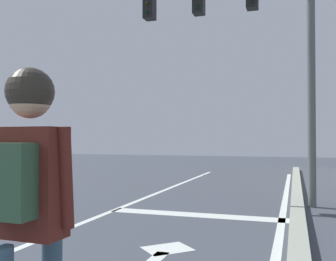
# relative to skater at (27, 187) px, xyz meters

# --- Properties ---
(lane_line_center) EXTENTS (0.12, 20.00, 0.01)m
(lane_line_center) POSITION_rel_skater_xyz_m (-2.00, 3.83, -1.13)
(lane_line_center) COLOR silver
(lane_line_center) RESTS_ON ground
(lane_line_curbside) EXTENTS (0.12, 20.00, 0.01)m
(lane_line_curbside) POSITION_rel_skater_xyz_m (1.07, 3.83, -1.13)
(lane_line_curbside) COLOR silver
(lane_line_curbside) RESTS_ON ground
(stop_bar) EXTENTS (3.22, 0.40, 0.01)m
(stop_bar) POSITION_rel_skater_xyz_m (-0.39, 5.13, -1.13)
(stop_bar) COLOR silver
(stop_bar) RESTS_ON ground
(lane_arrow_head) EXTENTS (0.71, 0.71, 0.01)m
(lane_arrow_head) POSITION_rel_skater_xyz_m (-0.23, 2.96, -1.13)
(lane_arrow_head) COLOR silver
(lane_arrow_head) RESTS_ON ground
(curb_strip) EXTENTS (0.24, 24.00, 0.14)m
(curb_strip) POSITION_rel_skater_xyz_m (1.32, 3.83, -1.06)
(curb_strip) COLOR #9EA493
(curb_strip) RESTS_ON ground
(skater) EXTENTS (0.46, 0.62, 1.65)m
(skater) POSITION_rel_skater_xyz_m (0.00, 0.00, 0.00)
(skater) COLOR #355165
(skater) RESTS_ON skateboard
(traffic_signal_mast) EXTENTS (4.72, 0.34, 5.05)m
(traffic_signal_mast) POSITION_rel_skater_xyz_m (0.20, 6.63, 2.62)
(traffic_signal_mast) COLOR #59605C
(traffic_signal_mast) RESTS_ON ground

